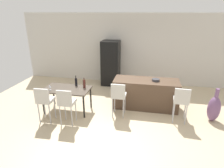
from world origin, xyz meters
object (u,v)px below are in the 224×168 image
at_px(kitchen_island, 145,94).
at_px(bar_chair_middle, 181,100).
at_px(dining_chair_near, 44,99).
at_px(dining_chair_far, 66,101).
at_px(wine_bottle_near, 84,84).
at_px(dining_table, 67,91).
at_px(floor_vase, 214,108).
at_px(fruit_bowl, 156,80).
at_px(wine_glass_left, 50,86).
at_px(wine_bottle_end, 76,82).
at_px(bar_chair_left, 119,95).
at_px(refrigerator, 111,63).

height_order(kitchen_island, bar_chair_middle, bar_chair_middle).
height_order(dining_chair_near, dining_chair_far, same).
bearing_deg(wine_bottle_near, dining_chair_far, -102.05).
relative_size(dining_table, dining_chair_far, 1.34).
bearing_deg(kitchen_island, floor_vase, -14.75).
xyz_separation_m(bar_chair_middle, fruit_bowl, (-0.69, 0.75, 0.26)).
bearing_deg(wine_bottle_near, dining_chair_near, -132.14).
distance_m(kitchen_island, fruit_bowl, 0.57).
bearing_deg(dining_chair_far, fruit_bowl, 32.16).
relative_size(dining_chair_near, wine_bottle_near, 3.28).
relative_size(dining_chair_near, wine_glass_left, 6.03).
distance_m(bar_chair_middle, wine_bottle_end, 3.16).
relative_size(bar_chair_left, dining_table, 0.74).
bearing_deg(kitchen_island, bar_chair_middle, -38.63).
relative_size(bar_chair_left, wine_bottle_end, 3.19).
relative_size(bar_chair_middle, dining_chair_far, 1.00).
relative_size(dining_table, wine_glass_left, 8.11).
relative_size(kitchen_island, refrigerator, 1.11).
bearing_deg(floor_vase, refrigerator, 145.67).
xyz_separation_m(bar_chair_left, wine_bottle_end, (-1.41, 0.34, 0.17)).
distance_m(dining_table, fruit_bowl, 2.75).
relative_size(dining_chair_far, fruit_bowl, 4.55).
relative_size(kitchen_island, bar_chair_left, 1.94).
relative_size(dining_chair_near, dining_chair_far, 1.00).
bearing_deg(dining_table, refrigerator, 71.95).
bearing_deg(fruit_bowl, bar_chair_left, -144.06).
bearing_deg(wine_bottle_end, wine_bottle_near, -22.98).
xyz_separation_m(kitchen_island, bar_chair_left, (-0.75, -0.78, 0.24)).
bearing_deg(bar_chair_middle, dining_table, 179.24).
distance_m(dining_chair_near, floor_vase, 4.72).
height_order(bar_chair_middle, wine_bottle_near, wine_bottle_near).
bearing_deg(bar_chair_middle, bar_chair_left, -180.00).
distance_m(bar_chair_middle, refrigerator, 3.63).
height_order(wine_bottle_end, wine_bottle_near, wine_bottle_end).
distance_m(bar_chair_middle, floor_vase, 1.04).
bearing_deg(wine_glass_left, dining_table, 26.14).
bearing_deg(wine_bottle_end, dining_chair_far, -83.58).
bearing_deg(wine_bottle_near, floor_vase, 1.03).
xyz_separation_m(wine_bottle_near, floor_vase, (3.77, 0.07, -0.48)).
relative_size(dining_table, refrigerator, 0.77).
xyz_separation_m(wine_bottle_near, fruit_bowl, (2.13, 0.55, 0.09)).
bearing_deg(wine_bottle_end, kitchen_island, 11.51).
bearing_deg(dining_chair_far, floor_vase, 13.95).
relative_size(bar_chair_left, dining_chair_far, 1.00).
xyz_separation_m(dining_chair_near, wine_bottle_near, (0.83, 0.92, 0.17)).
bearing_deg(fruit_bowl, wine_bottle_end, -170.43).
height_order(bar_chair_left, wine_bottle_end, wine_bottle_end).
xyz_separation_m(wine_glass_left, floor_vase, (4.71, 0.44, -0.48)).
height_order(wine_bottle_end, floor_vase, wine_bottle_end).
distance_m(dining_chair_near, wine_bottle_end, 1.18).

